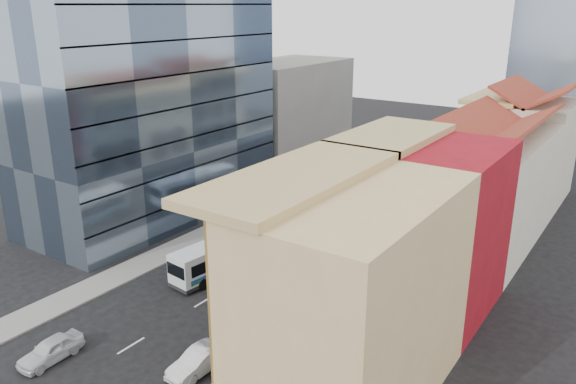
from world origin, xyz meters
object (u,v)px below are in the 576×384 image
Objects in this scene: bus_left_near at (224,254)px; bus_left_far at (277,204)px; office_tower at (145,69)px; shophouse_tan at (355,299)px; sedan_right at (200,360)px; bus_right at (305,273)px; sedan_left at (51,350)px.

bus_left_far is (-3.31, 12.12, 0.08)m from bus_left_near.
office_tower is at bearing 163.72° from bus_left_near.
bus_left_near is (-16.00, 7.62, -4.42)m from shophouse_tan.
bus_left_near is 2.26× the size of sedan_right.
sedan_right is (22.50, -17.37, -14.28)m from office_tower.
bus_left_far is 1.10× the size of bus_right.
sedan_left is (2.44, -27.53, -0.96)m from bus_left_far.
bus_right is at bearing 94.08° from sedan_right.
office_tower is at bearing 155.70° from shophouse_tan.
sedan_left is at bearing -86.46° from bus_left_near.
office_tower reaches higher than bus_left_near.
shophouse_tan is 3.36× the size of sedan_left.
bus_left_near is 2.37× the size of sedan_left.
bus_left_near is 7.40m from bus_right.
office_tower is 31.81m from sedan_right.
sedan_left is at bearing -148.82° from sedan_right.
bus_left_far is at bearing 112.06° from bus_left_near.
shophouse_tan is 18.26m from bus_left_near.
sedan_right is at bearing -37.68° from office_tower.
bus_right is 2.17× the size of sedan_right.
shophouse_tan is 1.42× the size of bus_left_near.
shophouse_tan is 19.32m from sedan_left.
bus_right is (10.66, -11.25, -0.15)m from bus_left_far.
shophouse_tan is 3.20× the size of sedan_right.
sedan_left is (14.13, -21.79, -14.29)m from office_tower.
sedan_left is at bearing -96.28° from bus_right.
shophouse_tan is 35.19m from office_tower.
bus_left_far reaches higher than sedan_right.
office_tower is 26.67m from bus_right.
sedan_right is (0.15, -11.86, -0.80)m from bus_right.
sedan_left is 0.95× the size of sedan_right.
shophouse_tan is at bearing 23.14° from sedan_left.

